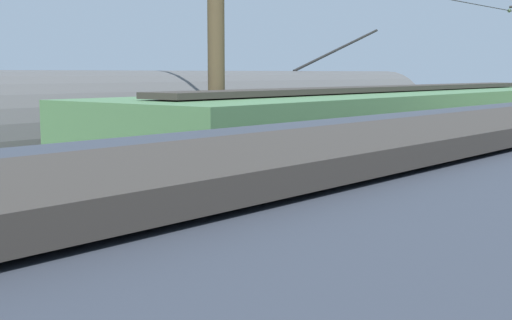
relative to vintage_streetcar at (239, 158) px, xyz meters
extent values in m
plane|color=olive|center=(-4.73, 0.13, -2.26)|extent=(220.00, 220.00, 0.00)
cube|color=#666059|center=(-4.73, 0.13, -2.21)|extent=(2.80, 80.00, 0.10)
cube|color=#59544C|center=(-4.01, 0.13, -2.12)|extent=(0.07, 80.00, 0.08)
cube|color=#59544C|center=(-5.45, 0.13, -2.12)|extent=(0.07, 80.00, 0.08)
cube|color=#666059|center=(0.00, 0.13, -2.21)|extent=(2.80, 80.00, 0.10)
cube|color=#59544C|center=(0.72, 0.13, -2.12)|extent=(0.07, 80.00, 0.08)
cube|color=#59544C|center=(-0.72, 0.13, -2.12)|extent=(0.07, 80.00, 0.08)
cube|color=#196033|center=(0.00, -0.01, -1.55)|extent=(2.65, 14.33, 0.55)
cube|color=#196033|center=(0.00, -0.01, -0.80)|extent=(2.55, 14.33, 0.95)
cube|color=#B7C699|center=(0.00, -0.01, 0.20)|extent=(2.55, 14.33, 1.05)
cylinder|color=#4C4C4C|center=(0.00, -0.01, 0.72)|extent=(2.65, 14.05, 2.65)
cylinder|color=#196033|center=(0.00, -7.12, -0.55)|extent=(2.55, 2.55, 2.55)
cube|color=black|center=(1.30, -0.01, 0.20)|extent=(0.04, 12.04, 0.80)
cube|color=black|center=(-1.29, -0.01, 0.20)|extent=(0.04, 12.04, 0.80)
cylinder|color=black|center=(0.00, -4.22, 2.66)|extent=(0.07, 4.15, 1.28)
cylinder|color=black|center=(0.72, 4.58, -1.70)|extent=(0.10, 0.76, 0.76)
cylinder|color=black|center=(-0.72, 4.58, -1.70)|extent=(0.10, 0.76, 0.76)
cylinder|color=black|center=(0.72, -4.59, -1.70)|extent=(0.10, 0.76, 0.76)
cylinder|color=black|center=(-0.72, -4.59, -1.70)|extent=(0.10, 0.76, 0.76)
cube|color=#477047|center=(-4.73, 1.33, 0.07)|extent=(2.90, 12.26, 3.20)
cube|color=#332D28|center=(-4.73, 1.33, 1.73)|extent=(0.70, 11.03, 0.08)
cube|color=black|center=(-4.73, 1.33, -1.73)|extent=(2.70, 12.26, 0.36)
cube|color=black|center=(-3.25, 1.33, -0.18)|extent=(0.06, 2.20, 2.56)
cylinder|color=black|center=(-4.01, -2.96, -1.66)|extent=(0.10, 0.84, 0.84)
cylinder|color=black|center=(-5.45, -2.96, -1.66)|extent=(0.10, 0.84, 0.84)
cube|color=#332D28|center=(-9.46, 8.48, 1.73)|extent=(0.70, 10.82, 0.08)
sphere|color=#334733|center=(0.00, -17.05, 4.56)|extent=(0.16, 0.16, 0.16)
cylinder|color=#4C3D28|center=(-2.92, 3.88, 1.43)|extent=(0.28, 0.28, 7.37)
cube|color=#382819|center=(2.78, -6.42, -2.17)|extent=(0.24, 2.40, 0.18)
cube|color=#382819|center=(3.08, -6.42, -2.17)|extent=(0.24, 2.40, 0.18)
cube|color=#382819|center=(3.38, -6.42, -2.17)|extent=(0.24, 2.40, 0.18)
cube|color=#382819|center=(3.08, -6.72, -1.99)|extent=(2.40, 0.24, 0.18)
cube|color=#382819|center=(3.08, -6.42, -1.99)|extent=(2.40, 0.24, 0.18)
cube|color=#382819|center=(3.08, -6.12, -1.99)|extent=(2.40, 0.24, 0.18)
cube|color=#382819|center=(2.78, -6.42, -1.81)|extent=(0.24, 2.40, 0.18)
cube|color=#382819|center=(3.08, -6.42, -1.81)|extent=(0.24, 2.40, 0.18)
cube|color=#382819|center=(3.38, -6.42, -1.81)|extent=(0.24, 2.40, 0.18)
camera|label=1|loc=(-10.85, 12.37, 2.00)|focal=49.15mm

